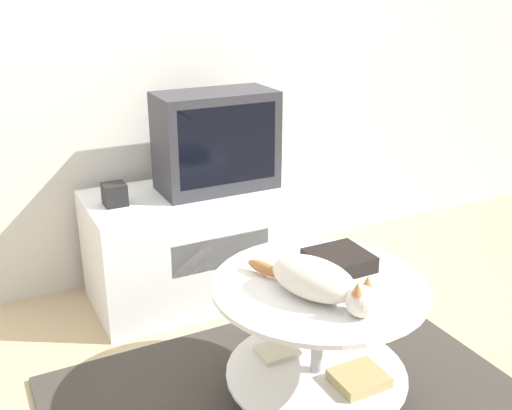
{
  "coord_description": "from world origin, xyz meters",
  "views": [
    {
      "loc": [
        -0.94,
        -1.5,
        1.51
      ],
      "look_at": [
        0.08,
        0.51,
        0.65
      ],
      "focal_mm": 42.0,
      "sensor_mm": 36.0,
      "label": 1
    }
  ],
  "objects": [
    {
      "name": "wall_back",
      "position": [
        0.0,
        1.39,
        1.3
      ],
      "size": [
        8.0,
        0.05,
        2.6
      ],
      "color": "silver",
      "rests_on": "ground_plane"
    },
    {
      "name": "tv_stand",
      "position": [
        0.03,
        1.04,
        0.27
      ],
      "size": [
        1.07,
        0.53,
        0.55
      ],
      "color": "white",
      "rests_on": "ground_plane"
    },
    {
      "name": "tv",
      "position": [
        0.13,
        1.03,
        0.78
      ],
      "size": [
        0.56,
        0.29,
        0.47
      ],
      "color": "#333338",
      "rests_on": "tv_stand"
    },
    {
      "name": "speaker",
      "position": [
        -0.37,
        1.02,
        0.6
      ],
      "size": [
        0.1,
        0.1,
        0.1
      ],
      "color": "black",
      "rests_on": "tv_stand"
    },
    {
      "name": "coffee_table",
      "position": [
        0.1,
        0.04,
        0.33
      ],
      "size": [
        0.76,
        0.76,
        0.49
      ],
      "color": "#B2B2B7",
      "rests_on": "rug"
    },
    {
      "name": "dvd_box",
      "position": [
        0.21,
        0.11,
        0.54
      ],
      "size": [
        0.21,
        0.2,
        0.06
      ],
      "color": "black",
      "rests_on": "coffee_table"
    },
    {
      "name": "cat",
      "position": [
        0.03,
        -0.04,
        0.57
      ],
      "size": [
        0.28,
        0.51,
        0.13
      ],
      "rotation": [
        0.0,
        0.0,
        -1.2
      ],
      "color": "silver",
      "rests_on": "coffee_table"
    }
  ]
}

